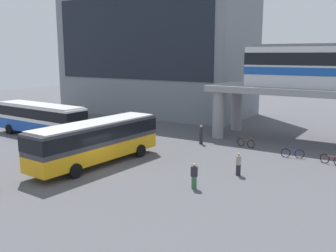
{
  "coord_description": "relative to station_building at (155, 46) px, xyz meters",
  "views": [
    {
      "loc": [
        18.3,
        -18.88,
        8.05
      ],
      "look_at": [
        1.57,
        7.18,
        2.2
      ],
      "focal_mm": 40.59,
      "sensor_mm": 36.0,
      "label": 1
    }
  ],
  "objects": [
    {
      "name": "station_building",
      "position": [
        0.0,
        0.0,
        0.0
      ],
      "size": [
        26.13,
        11.71,
        18.43
      ],
      "color": "slate",
      "rests_on": "ground_plane"
    },
    {
      "name": "bicycle_blue",
      "position": [
        22.95,
        -14.3,
        -8.86
      ],
      "size": [
        1.74,
        0.54,
        1.04
      ],
      "color": "black",
      "rests_on": "ground_plane"
    },
    {
      "name": "bicycle_red",
      "position": [
        25.89,
        -14.63,
        -8.86
      ],
      "size": [
        1.74,
        0.54,
        1.04
      ],
      "color": "black",
      "rests_on": "ground_plane"
    },
    {
      "name": "bus_secondary",
      "position": [
        -0.42,
        -19.66,
        -7.23
      ],
      "size": [
        11.15,
        3.13,
        3.22
      ],
      "color": "#1E4CB2",
      "rests_on": "ground_plane"
    },
    {
      "name": "pedestrian_near_building",
      "position": [
        14.64,
        -14.02,
        -8.39
      ],
      "size": [
        0.45,
        0.48,
        1.76
      ],
      "color": "#26262D",
      "rests_on": "ground_plane"
    },
    {
      "name": "bus_main",
      "position": [
        11.19,
        -24.01,
        -7.23
      ],
      "size": [
        3.24,
        11.17,
        3.22
      ],
      "color": "orange",
      "rests_on": "ground_plane"
    },
    {
      "name": "pedestrian_walking_across",
      "position": [
        19.77,
        -24.65,
        -8.48
      ],
      "size": [
        0.47,
        0.38,
        1.59
      ],
      "color": "#33663F",
      "rests_on": "ground_plane"
    },
    {
      "name": "ground_plane",
      "position": [
        12.05,
        -15.2,
        -9.22
      ],
      "size": [
        120.0,
        120.0,
        0.0
      ],
      "primitive_type": "plane",
      "color": "#515156"
    },
    {
      "name": "pedestrian_by_bike_rack",
      "position": [
        21.05,
        -20.79,
        -8.49
      ],
      "size": [
        0.34,
        0.45,
        1.57
      ],
      "color": "#26262D",
      "rests_on": "ground_plane"
    },
    {
      "name": "bicycle_brown",
      "position": [
        18.5,
        -12.87,
        -8.86
      ],
      "size": [
        1.76,
        0.44,
        1.04
      ],
      "color": "black",
      "rests_on": "ground_plane"
    }
  ]
}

